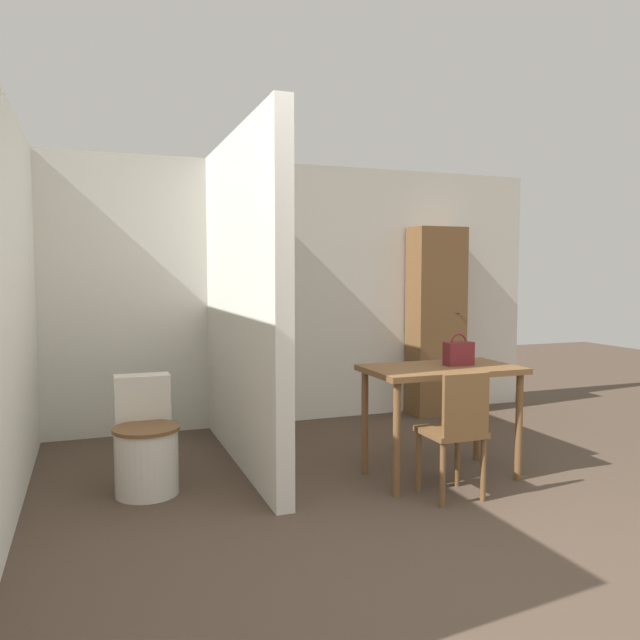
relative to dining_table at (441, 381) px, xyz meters
The scene contains 9 objects.
ground_plane 1.70m from the dining_table, 110.69° to the right, with size 16.00×16.00×0.00m, color #4C3D30.
wall_back 2.16m from the dining_table, 105.23° to the left, with size 5.42×0.12×2.50m.
wall_left 2.88m from the dining_table, behind, with size 0.12×4.41×2.50m.
partition_wall 1.60m from the dining_table, 146.32° to the left, with size 0.12×2.25×2.50m.
dining_table is the anchor object (origin of this frame).
wooden_chair 0.50m from the dining_table, 108.93° to the right, with size 0.36×0.36×0.83m.
toilet 2.08m from the dining_table, 168.14° to the left, with size 0.44×0.58×0.75m.
handbag 0.25m from the dining_table, ahead, with size 0.20×0.10×0.23m.
wooden_cabinet 2.05m from the dining_table, 60.44° to the left, with size 0.54×0.36×1.92m.
Camera 1 is at (-1.77, -2.35, 1.46)m, focal length 35.00 mm.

